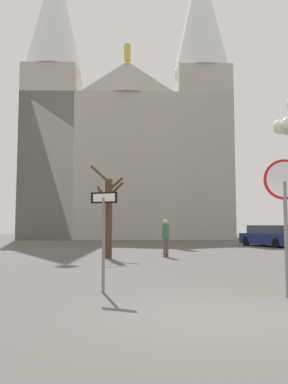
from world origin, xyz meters
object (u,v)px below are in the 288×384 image
at_px(bare_tree, 108,213).
at_px(cathedral, 128,145).
at_px(pedestrian_walking, 166,234).
at_px(parked_car_near_navy, 269,236).
at_px(one_way_arrow_sign, 104,228).
at_px(stop_sign, 285,199).

bearing_deg(bare_tree, cathedral, 87.43).
distance_m(cathedral, pedestrian_walking, 26.38).
relative_size(parked_car_near_navy, pedestrian_walking, 2.67).
height_order(one_way_arrow_sign, parked_car_near_navy, one_way_arrow_sign).
relative_size(stop_sign, bare_tree, 0.69).
bearing_deg(bare_tree, pedestrian_walking, 10.30).
bearing_deg(one_way_arrow_sign, stop_sign, -11.48).
distance_m(one_way_arrow_sign, bare_tree, 8.61).
bearing_deg(pedestrian_walking, bare_tree, -169.70).
bearing_deg(stop_sign, bare_tree, 113.48).
distance_m(stop_sign, parked_car_near_navy, 19.37).
relative_size(cathedral, pedestrian_walking, 18.47).
bearing_deg(cathedral, stop_sign, -85.12).
bearing_deg(one_way_arrow_sign, cathedral, 88.53).
xyz_separation_m(stop_sign, bare_tree, (-4.07, 9.36, -0.02)).
relative_size(stop_sign, one_way_arrow_sign, 1.29).
height_order(one_way_arrow_sign, bare_tree, bare_tree).
xyz_separation_m(one_way_arrow_sign, bare_tree, (-0.26, 8.59, 0.59)).
relative_size(one_way_arrow_sign, pedestrian_walking, 1.28).
bearing_deg(parked_car_near_navy, cathedral, 120.44).
bearing_deg(bare_tree, stop_sign, -66.52).
bearing_deg(stop_sign, cathedral, 94.88).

